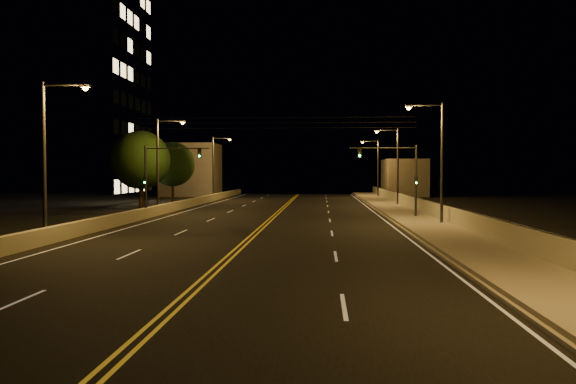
# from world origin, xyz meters

# --- Properties ---
(ground) EXTENTS (160.00, 160.00, 0.00)m
(ground) POSITION_xyz_m (0.00, 0.00, 0.00)
(ground) COLOR black
(ground) RESTS_ON ground
(road) EXTENTS (18.00, 120.00, 0.02)m
(road) POSITION_xyz_m (0.00, 20.00, 0.01)
(road) COLOR black
(road) RESTS_ON ground
(sidewalk) EXTENTS (3.60, 120.00, 0.30)m
(sidewalk) POSITION_xyz_m (10.80, 20.00, 0.15)
(sidewalk) COLOR gray
(sidewalk) RESTS_ON ground
(curb) EXTENTS (0.14, 120.00, 0.15)m
(curb) POSITION_xyz_m (8.93, 20.00, 0.07)
(curb) COLOR gray
(curb) RESTS_ON ground
(parapet_wall) EXTENTS (0.30, 120.00, 1.00)m
(parapet_wall) POSITION_xyz_m (12.45, 20.00, 0.80)
(parapet_wall) COLOR #A7A38B
(parapet_wall) RESTS_ON sidewalk
(jersey_barrier) EXTENTS (0.45, 120.00, 0.83)m
(jersey_barrier) POSITION_xyz_m (-9.89, 20.00, 0.42)
(jersey_barrier) COLOR #A7A38B
(jersey_barrier) RESTS_ON ground
(distant_building_right) EXTENTS (6.00, 10.00, 5.60)m
(distant_building_right) POSITION_xyz_m (16.50, 73.72, 2.80)
(distant_building_right) COLOR slate
(distant_building_right) RESTS_ON ground
(distant_building_left) EXTENTS (8.00, 8.00, 7.96)m
(distant_building_left) POSITION_xyz_m (-16.00, 71.15, 3.98)
(distant_building_left) COLOR slate
(distant_building_left) RESTS_ON ground
(parapet_rail) EXTENTS (0.06, 120.00, 0.06)m
(parapet_rail) POSITION_xyz_m (12.45, 20.00, 1.33)
(parapet_rail) COLOR black
(parapet_rail) RESTS_ON parapet_wall
(lane_markings) EXTENTS (17.32, 116.00, 0.00)m
(lane_markings) POSITION_xyz_m (0.00, 19.93, 0.02)
(lane_markings) COLOR silver
(lane_markings) RESTS_ON road
(streetlight_1) EXTENTS (2.55, 0.28, 8.17)m
(streetlight_1) POSITION_xyz_m (11.49, 24.03, 4.78)
(streetlight_1) COLOR #2D2D33
(streetlight_1) RESTS_ON ground
(streetlight_2) EXTENTS (2.55, 0.28, 8.17)m
(streetlight_2) POSITION_xyz_m (11.49, 45.67, 4.78)
(streetlight_2) COLOR #2D2D33
(streetlight_2) RESTS_ON ground
(streetlight_3) EXTENTS (2.55, 0.28, 8.17)m
(streetlight_3) POSITION_xyz_m (11.49, 66.18, 4.78)
(streetlight_3) COLOR #2D2D33
(streetlight_3) RESTS_ON ground
(streetlight_4) EXTENTS (2.55, 0.28, 8.17)m
(streetlight_4) POSITION_xyz_m (-9.89, 14.26, 4.78)
(streetlight_4) COLOR #2D2D33
(streetlight_4) RESTS_ON ground
(streetlight_5) EXTENTS (2.55, 0.28, 8.17)m
(streetlight_5) POSITION_xyz_m (-9.89, 34.02, 4.78)
(streetlight_5) COLOR #2D2D33
(streetlight_5) RESTS_ON ground
(streetlight_6) EXTENTS (2.55, 0.28, 8.17)m
(streetlight_6) POSITION_xyz_m (-9.89, 58.49, 4.78)
(streetlight_6) COLOR #2D2D33
(streetlight_6) RESTS_ON ground
(traffic_signal_right) EXTENTS (5.11, 0.31, 5.66)m
(traffic_signal_right) POSITION_xyz_m (9.95, 29.43, 3.62)
(traffic_signal_right) COLOR #2D2D33
(traffic_signal_right) RESTS_ON ground
(traffic_signal_left) EXTENTS (5.11, 0.31, 5.66)m
(traffic_signal_left) POSITION_xyz_m (-8.75, 29.43, 3.62)
(traffic_signal_left) COLOR #2D2D33
(traffic_signal_left) RESTS_ON ground
(overhead_wires) EXTENTS (22.00, 0.03, 0.83)m
(overhead_wires) POSITION_xyz_m (0.00, 29.50, 7.40)
(overhead_wires) COLOR black
(building_tower) EXTENTS (24.00, 15.00, 28.67)m
(building_tower) POSITION_xyz_m (-31.07, 54.13, 13.76)
(building_tower) COLOR slate
(building_tower) RESTS_ON ground
(tree_0) EXTENTS (5.60, 5.60, 7.59)m
(tree_0) POSITION_xyz_m (-13.43, 39.25, 4.78)
(tree_0) COLOR black
(tree_0) RESTS_ON ground
(tree_1) EXTENTS (5.79, 5.79, 7.85)m
(tree_1) POSITION_xyz_m (-15.05, 44.57, 4.95)
(tree_1) COLOR black
(tree_1) RESTS_ON ground
(tree_2) EXTENTS (5.38, 5.38, 7.29)m
(tree_2) POSITION_xyz_m (-14.15, 53.42, 4.59)
(tree_2) COLOR black
(tree_2) RESTS_ON ground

